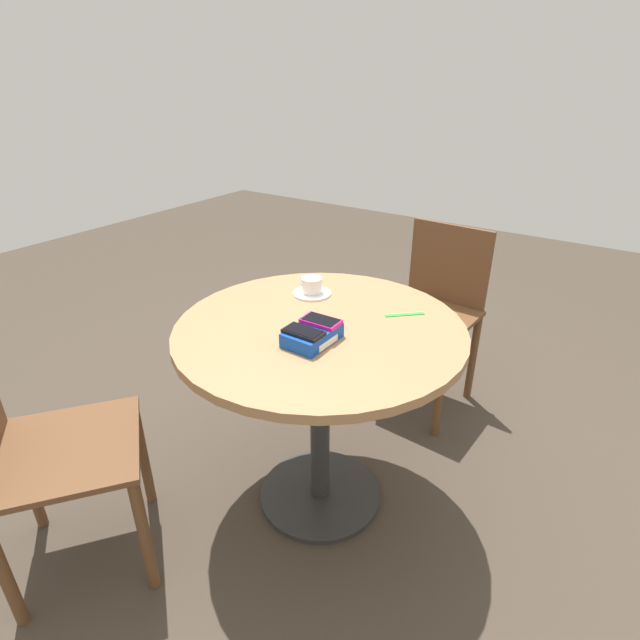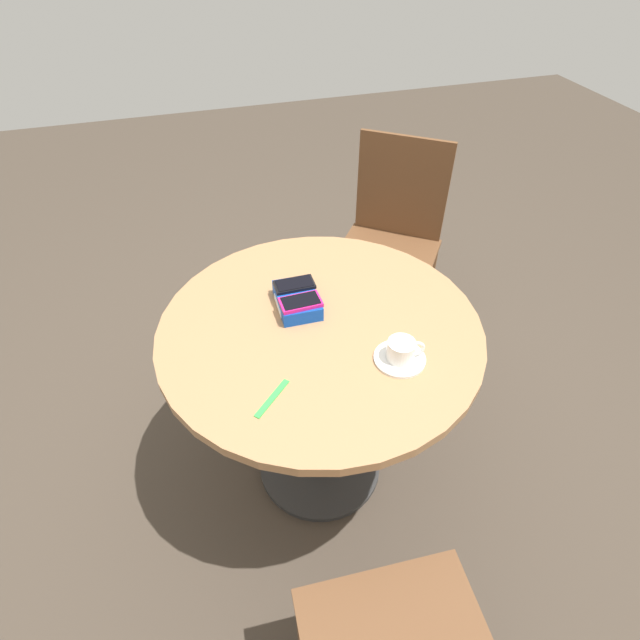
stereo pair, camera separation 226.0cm
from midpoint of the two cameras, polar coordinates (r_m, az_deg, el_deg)
name	(u,v)px [view 2 (the right image)]	position (r m, az deg, el deg)	size (l,w,h in m)	color
ground_plane	(320,465)	(1.69, 26.09, -41.99)	(8.00, 8.00, 0.00)	#42382D
round_table	(320,358)	(1.14, 37.31, -36.92)	(0.94, 0.94, 0.74)	#2D2D2D
phone_box	(297,300)	(0.98, 35.43, -31.29)	(0.17, 0.12, 0.04)	#0F42AD
phone_black	(294,284)	(0.95, 34.54, -28.73)	(0.06, 0.12, 0.01)	black
phone_magenta	(301,302)	(0.95, 38.31, -32.74)	(0.07, 0.12, 0.01)	#D11975
saucer	(400,358)	(1.14, 55.44, -35.76)	(0.14, 0.14, 0.01)	white
coffee_cup	(402,350)	(1.12, 56.66, -35.03)	(0.07, 0.10, 0.06)	white
lanyard_strap	(272,398)	(0.97, 45.18, -51.25)	(0.14, 0.02, 0.00)	green
chair_far_side	(390,243)	(1.67, 31.37, -7.65)	(0.59, 0.59, 0.91)	brown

